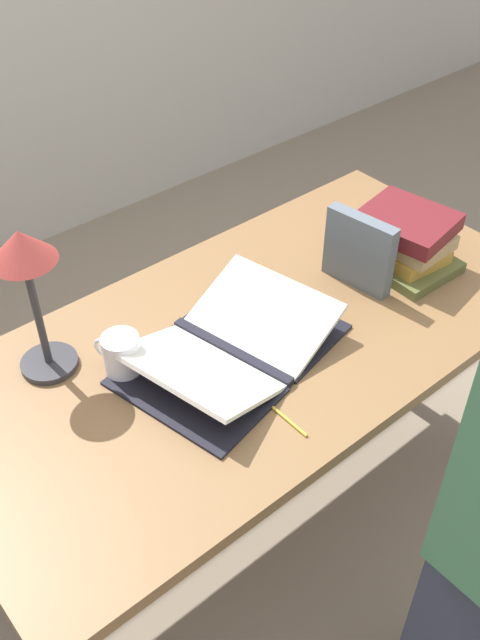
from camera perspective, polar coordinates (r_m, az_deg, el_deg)
ground_plane at (r=2.34m, az=0.93°, el=-15.28°), size 12.00×12.00×0.00m
reading_desk at (r=1.81m, az=1.16°, el=-3.25°), size 1.58×0.79×0.77m
open_book at (r=1.68m, az=-0.67°, el=-2.13°), size 0.58×0.46×0.09m
book_stack_tall at (r=1.99m, az=12.96°, el=6.28°), size 0.24×0.29×0.15m
book_standing_upright at (r=1.87m, az=9.50°, el=5.44°), size 0.06×0.20×0.20m
reading_lamp at (r=1.55m, az=-16.69°, el=3.86°), size 0.14×0.14×0.38m
coffee_mug at (r=1.64m, az=-9.49°, el=-2.75°), size 0.09×0.12×0.10m
pencil at (r=1.56m, az=3.19°, el=-7.45°), size 0.01×0.17×0.01m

